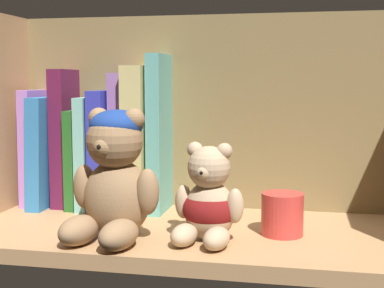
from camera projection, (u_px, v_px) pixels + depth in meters
shelf_board at (201, 236)px, 74.52cm from camera, size 64.16×26.81×2.00cm
shelf_back_panel at (217, 119)px, 86.38cm from camera, size 66.56×1.20×32.62cm
book_0 at (39, 147)px, 89.98cm from camera, size 2.12×10.51×18.87cm
book_1 at (53, 150)px, 89.55cm from camera, size 2.98×14.58×17.79cm
book_2 at (68, 137)px, 88.74cm from camera, size 2.44×9.64×22.13cm
book_3 at (83, 157)px, 88.63cm from camera, size 1.63×11.77×15.69cm
book_4 at (94, 151)px, 88.10cm from camera, size 1.76×13.18×17.75cm
book_5 at (109, 149)px, 87.55cm from camera, size 2.46×13.23×18.80cm
book_6 at (125, 141)px, 86.85cm from camera, size 2.26×10.00×21.51cm
book_7 at (144, 138)px, 86.17cm from camera, size 3.26×14.08×22.56cm
book_8 at (163, 133)px, 85.46cm from camera, size 2.15×12.30×24.37cm
teddy_bear_larger at (114, 177)px, 69.23cm from camera, size 12.51×12.99×16.87cm
teddy_bear_smaller at (209, 203)px, 68.46cm from camera, size 9.34×9.94×12.61cm
pillar_candle at (282, 214)px, 71.36cm from camera, size 5.56×5.56×5.60cm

